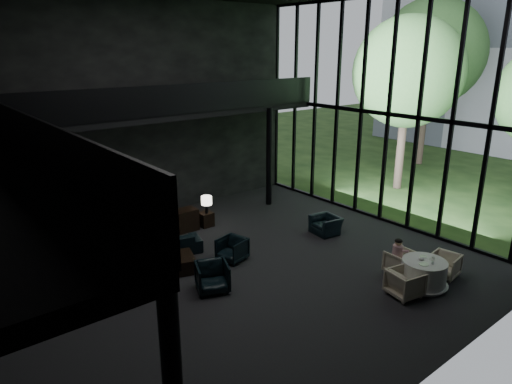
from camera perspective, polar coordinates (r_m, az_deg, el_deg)
floor at (r=13.48m, az=-2.91°, el=-10.05°), size 14.00×12.00×0.02m
wall_back at (r=17.32m, az=-15.12°, el=9.52°), size 14.00×0.04×8.00m
wall_front at (r=8.22m, az=22.21°, el=0.38°), size 14.00×0.04×8.00m
curtain_wall at (r=17.13m, az=16.22°, el=9.35°), size 0.20×12.00×8.00m
mezzanine_back at (r=16.87m, az=-10.56°, el=9.63°), size 12.00×2.00×0.25m
railing_left at (r=10.03m, az=-27.20°, el=6.19°), size 0.06×12.00×1.00m
railing_back at (r=15.94m, az=-8.91°, el=11.43°), size 12.00×0.06×1.00m
column_ne at (r=18.56m, az=1.65°, el=4.33°), size 0.24×0.24×4.00m
tree_near at (r=21.48m, az=18.48°, el=14.00°), size 4.80×4.80×7.65m
tree_far at (r=26.76m, az=21.01°, el=15.90°), size 5.60×5.60×8.80m
console at (r=16.11m, az=-11.31°, el=-4.11°), size 2.45×0.56×0.78m
bronze_urn at (r=15.84m, az=-11.61°, el=-0.87°), size 0.70×0.70×1.30m
side_table_left at (r=15.49m, az=-16.44°, el=-5.78°), size 0.53×0.53×0.59m
table_lamp_left at (r=15.22m, az=-16.68°, el=-3.21°), size 0.38×0.38×0.63m
side_table_right at (r=16.81m, az=-6.31°, el=-3.40°), size 0.48×0.48×0.52m
table_lamp_right at (r=16.48m, az=-6.20°, el=-1.15°), size 0.39×0.39×0.65m
sofa at (r=14.70m, az=-11.12°, el=-6.07°), size 2.32×1.20×0.87m
lounge_armchair_west at (r=12.60m, az=-14.48°, el=-10.58°), size 1.03×1.06×0.84m
lounge_armchair_east at (r=14.06m, az=-3.01°, el=-7.00°), size 0.91×0.94×0.81m
lounge_armchair_south at (r=12.42m, az=-5.49°, el=-10.18°), size 1.20×1.17×0.96m
window_armchair at (r=16.21m, az=8.72°, el=-3.87°), size 0.67×0.93×0.75m
coffee_table at (r=13.72m, az=-9.87°, el=-8.77°), size 1.25×1.25×0.44m
dining_table at (r=13.45m, az=20.17°, el=-9.71°), size 1.35×1.35×0.75m
dining_chair_north at (r=13.90m, az=17.65°, el=-8.25°), size 0.79×0.75×0.77m
dining_chair_east at (r=14.19m, az=22.52°, el=-8.36°), size 0.75×0.79×0.73m
dining_chair_west at (r=12.76m, az=18.15°, el=-10.57°), size 0.90×0.94×0.83m
child at (r=13.74m, az=17.32°, el=-6.80°), size 0.30×0.30×0.63m
plate_a at (r=13.06m, az=20.23°, el=-8.45°), size 0.30×0.30×0.02m
plate_b at (r=13.52m, az=20.17°, el=-7.55°), size 0.23×0.23×0.01m
saucer at (r=13.42m, az=21.13°, el=-7.84°), size 0.20×0.20×0.01m
coffee_cup at (r=13.48m, az=21.28°, el=-7.57°), size 0.11×0.11×0.06m
cereal_bowl at (r=13.27m, az=19.94°, el=-7.85°), size 0.14×0.14×0.07m
cream_pot at (r=13.14m, az=21.21°, el=-8.24°), size 0.07×0.07×0.08m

